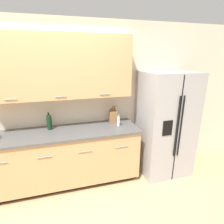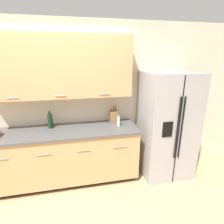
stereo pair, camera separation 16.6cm
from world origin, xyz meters
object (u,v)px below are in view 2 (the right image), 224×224
(refrigerator, at_px, (166,125))
(knife_block, at_px, (114,117))
(soap_dispenser, at_px, (119,121))
(wine_bottle, at_px, (50,120))

(refrigerator, distance_m, knife_block, 0.93)
(soap_dispenser, bearing_deg, knife_block, 107.50)
(wine_bottle, bearing_deg, refrigerator, -6.12)
(knife_block, height_order, soap_dispenser, knife_block)
(refrigerator, bearing_deg, knife_block, 165.59)
(knife_block, bearing_deg, refrigerator, -14.41)
(wine_bottle, distance_m, soap_dispenser, 1.11)
(refrigerator, xyz_separation_m, wine_bottle, (-1.93, 0.21, 0.16))
(refrigerator, relative_size, soap_dispenser, 9.49)
(knife_block, height_order, wine_bottle, knife_block)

